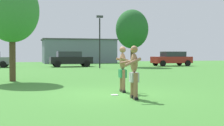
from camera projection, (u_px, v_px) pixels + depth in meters
name	position (u px, v px, depth m)	size (l,w,h in m)	color
ground_plane	(113.00, 94.00, 10.73)	(80.00, 80.00, 0.00)	#428433
player_with_cap	(134.00, 70.00, 9.61)	(0.61, 0.73, 1.66)	black
player_in_green	(123.00, 68.00, 11.30)	(0.63, 0.66, 1.66)	black
frisbee	(114.00, 95.00, 10.46)	(0.26, 0.26, 0.03)	white
car_black_near_post	(70.00, 59.00, 32.21)	(4.35, 2.13, 1.58)	black
car_red_mid_lot	(172.00, 58.00, 34.27)	(4.35, 2.13, 1.58)	maroon
lamp_post	(100.00, 35.00, 28.91)	(0.60, 0.24, 4.90)	black
outbuilding_behind_lot	(79.00, 51.00, 44.67)	(10.38, 5.78, 3.39)	slate
tree_left_field	(12.00, 11.00, 15.58)	(2.70, 2.70, 5.15)	#4C3823
tree_right_field	(132.00, 29.00, 31.82)	(3.35, 3.35, 5.87)	#4C3823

